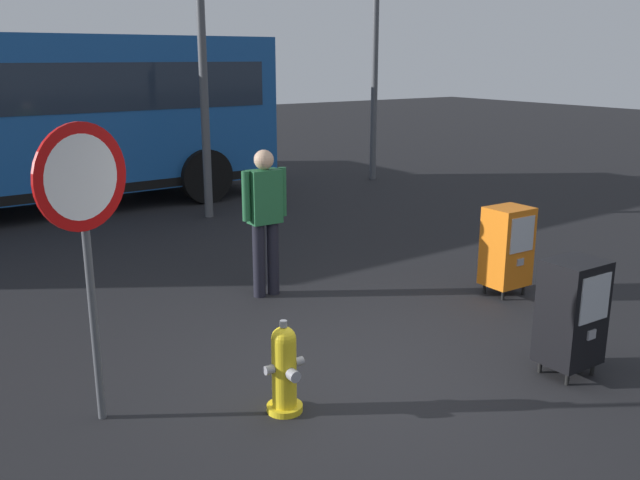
# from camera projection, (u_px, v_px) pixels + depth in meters

# --- Properties ---
(ground_plane) EXTENTS (60.00, 60.00, 0.00)m
(ground_plane) POSITION_uv_depth(u_px,v_px,m) (368.00, 377.00, 5.88)
(ground_plane) COLOR black
(fire_hydrant) EXTENTS (0.33, 0.32, 0.75)m
(fire_hydrant) POSITION_uv_depth(u_px,v_px,m) (284.00, 369.00, 5.23)
(fire_hydrant) COLOR yellow
(fire_hydrant) RESTS_ON ground_plane
(newspaper_box_primary) EXTENTS (0.48, 0.42, 1.02)m
(newspaper_box_primary) POSITION_uv_depth(u_px,v_px,m) (572.00, 312.00, 5.79)
(newspaper_box_primary) COLOR black
(newspaper_box_primary) RESTS_ON ground_plane
(newspaper_box_secondary) EXTENTS (0.48, 0.42, 1.02)m
(newspaper_box_secondary) POSITION_uv_depth(u_px,v_px,m) (507.00, 246.00, 7.78)
(newspaper_box_secondary) COLOR black
(newspaper_box_secondary) RESTS_ON ground_plane
(stop_sign) EXTENTS (0.71, 0.31, 2.23)m
(stop_sign) POSITION_uv_depth(u_px,v_px,m) (84.00, 212.00, 4.79)
(stop_sign) COLOR #4C4F54
(stop_sign) RESTS_ON ground_plane
(pedestrian) EXTENTS (0.55, 0.22, 1.67)m
(pedestrian) POSITION_uv_depth(u_px,v_px,m) (265.00, 214.00, 7.65)
(pedestrian) COLOR black
(pedestrian) RESTS_ON ground_plane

